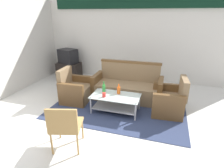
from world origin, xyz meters
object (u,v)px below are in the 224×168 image
armchair_right (169,101)px  bottle_green (104,88)px  cup (104,95)px  television (68,56)px  armchair_left (75,90)px  coffee_table (116,101)px  bottle_orange (119,90)px  tv_stand (69,70)px  couch (128,87)px  wicker_chair (65,124)px

armchair_right → bottle_green: armchair_right is taller
cup → television: bearing=134.8°
armchair_left → coffee_table: armchair_left is taller
bottle_orange → bottle_green: (-0.35, -0.04, 0.01)m
armchair_right → bottle_green: (-1.48, -0.23, 0.23)m
bottle_green → coffee_table: bearing=-15.8°
armchair_right → tv_stand: bearing=60.7°
cup → bottle_green: bearing=110.1°
bottle_orange → television: (-2.34, 1.83, 0.26)m
coffee_table → bottle_orange: 0.26m
couch → cup: 1.00m
bottle_green → television: 2.74m
bottle_orange → cup: bottle_orange is taller
couch → cup: size_ratio=18.05×
armchair_right → coffee_table: armchair_right is taller
bottle_orange → television: bearing=142.0°
bottle_orange → cup: (-0.27, -0.26, -0.04)m
television → bottle_orange: bearing=158.7°
cup → television: size_ratio=0.14×
armchair_left → bottle_orange: (1.19, -0.13, 0.21)m
armchair_left → cup: bearing=64.6°
coffee_table → cup: size_ratio=11.00×
armchair_left → coffee_table: 1.19m
armchair_left → wicker_chair: (0.74, -1.72, 0.21)m
coffee_table → television: size_ratio=1.57×
bottle_orange → television: 2.98m
bottle_orange → cup: bearing=-135.3°
couch → coffee_table: 0.80m
armchair_right → television: 3.87m
wicker_chair → coffee_table: bearing=58.3°
bottle_green → cup: size_ratio=2.71×
television → couch: bearing=171.0°
coffee_table → bottle_green: 0.40m
bottle_orange → wicker_chair: wicker_chair is taller
bottle_green → wicker_chair: size_ratio=0.32×
armchair_right → wicker_chair: 2.40m
coffee_table → armchair_right: bearing=15.1°
coffee_table → bottle_orange: (0.04, 0.13, 0.23)m
armchair_right → tv_stand: 3.84m
couch → television: (-2.41, 1.16, 0.44)m
armchair_right → tv_stand: size_ratio=1.06×
television → wicker_chair: television is taller
coffee_table → television: (-2.30, 1.95, 0.49)m
armchair_left → bottle_green: (0.85, -0.17, 0.23)m
coffee_table → wicker_chair: (-0.42, -1.46, 0.22)m
couch → wicker_chair: (-0.53, -2.26, 0.18)m
armchair_left → armchair_right: same height
couch → bottle_green: 0.84m
couch → armchair_left: couch is taller
armchair_right → bottle_green: 1.52m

